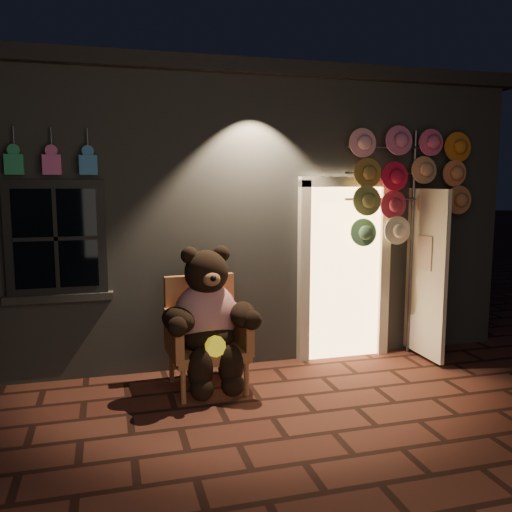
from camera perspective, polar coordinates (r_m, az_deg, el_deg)
name	(u,v)px	position (r m, az deg, el deg)	size (l,w,h in m)	color
ground	(272,417)	(5.15, 1.72, -16.63)	(60.00, 60.00, 0.00)	#582C21
shop_building	(198,207)	(8.59, -6.14, 5.14)	(7.30, 5.95, 3.51)	slate
wicker_armchair	(205,333)	(5.72, -5.37, -8.03)	(0.83, 0.76, 1.14)	#B46C45
teddy_bear	(208,318)	(5.53, -5.06, -6.56)	(1.05, 0.84, 1.45)	#A8111E
hat_rack	(407,183)	(6.70, 15.58, 7.38)	(1.59, 0.22, 2.76)	#59595E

